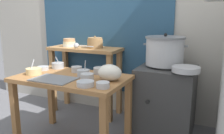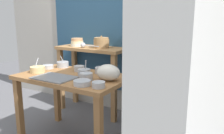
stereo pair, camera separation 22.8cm
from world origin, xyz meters
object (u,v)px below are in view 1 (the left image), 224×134
at_px(serving_tray, 54,79).
at_px(prep_bowl_4, 58,65).
at_px(wide_pan, 186,69).
at_px(prep_bowl_5, 77,69).
at_px(back_shelf_table, 85,64).
at_px(prep_bowl_6, 101,70).
at_px(prep_table, 72,87).
at_px(ladle, 77,46).
at_px(plastic_bag, 110,72).
at_px(prep_bowl_8, 103,85).
at_px(prep_bowl_3, 85,83).
at_px(prep_bowl_1, 34,71).
at_px(prep_bowl_7, 87,77).
at_px(prep_bowl_0, 43,68).
at_px(clay_pot, 95,43).
at_px(steamer_pot, 165,51).
at_px(bowl_stack_enamel, 69,43).
at_px(prep_bowl_2, 83,73).
at_px(stove_block, 166,100).

distance_m(serving_tray, prep_bowl_4, 0.49).
distance_m(wide_pan, prep_bowl_5, 1.11).
relative_size(back_shelf_table, prep_bowl_6, 6.32).
bearing_deg(serving_tray, prep_table, 64.16).
bearing_deg(ladle, plastic_bag, -39.46).
bearing_deg(prep_bowl_6, prep_bowl_4, 178.57).
height_order(prep_bowl_4, prep_bowl_8, prep_bowl_4).
xyz_separation_m(prep_bowl_3, prep_bowl_4, (-0.64, 0.47, 0.01)).
relative_size(prep_bowl_1, prep_bowl_7, 1.26).
distance_m(serving_tray, prep_bowl_6, 0.49).
bearing_deg(prep_bowl_4, serving_tray, -57.23).
distance_m(wide_pan, prep_bowl_7, 0.94).
xyz_separation_m(wide_pan, prep_bowl_3, (-0.74, -0.63, -0.06)).
bearing_deg(plastic_bag, prep_bowl_5, 161.90).
bearing_deg(wide_pan, prep_bowl_0, -168.34).
relative_size(clay_pot, prep_bowl_5, 1.77).
height_order(prep_table, steamer_pot, steamer_pot).
bearing_deg(back_shelf_table, wide_pan, -14.94).
bearing_deg(prep_bowl_5, prep_bowl_1, -142.14).
distance_m(bowl_stack_enamel, prep_bowl_2, 0.97).
distance_m(stove_block, prep_bowl_0, 1.41).
distance_m(serving_tray, plastic_bag, 0.53).
bearing_deg(steamer_pot, wide_pan, -43.22).
bearing_deg(prep_bowl_4, prep_bowl_5, -12.14).
relative_size(prep_bowl_0, prep_bowl_1, 0.80).
bearing_deg(back_shelf_table, plastic_bag, -46.08).
bearing_deg(steamer_pot, back_shelf_table, 174.15).
height_order(prep_bowl_0, prep_bowl_4, prep_bowl_4).
relative_size(stove_block, serving_tray, 1.95).
relative_size(serving_tray, prep_bowl_5, 3.54).
relative_size(prep_table, prep_bowl_7, 8.94).
relative_size(clay_pot, prep_bowl_3, 1.32).
bearing_deg(prep_bowl_3, prep_bowl_2, 124.27).
distance_m(prep_table, prep_bowl_2, 0.19).
relative_size(plastic_bag, prep_bowl_4, 1.60).
relative_size(plastic_bag, prep_bowl_7, 1.87).
relative_size(stove_block, prep_bowl_2, 4.77).
distance_m(back_shelf_table, steamer_pot, 1.11).
relative_size(prep_table, prep_bowl_6, 7.24).
height_order(clay_pot, serving_tray, clay_pot).
distance_m(ladle, wide_pan, 1.40).
height_order(bowl_stack_enamel, serving_tray, bowl_stack_enamel).
distance_m(plastic_bag, prep_bowl_0, 0.85).
relative_size(steamer_pot, prep_bowl_3, 3.14).
height_order(ladle, prep_bowl_1, ladle).
height_order(stove_block, ladle, ladle).
xyz_separation_m(bowl_stack_enamel, wide_pan, (1.57, -0.34, -0.14)).
height_order(clay_pot, wide_pan, clay_pot).
bearing_deg(ladle, back_shelf_table, 70.37).
relative_size(prep_bowl_0, prep_bowl_3, 0.82).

